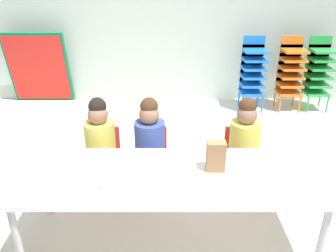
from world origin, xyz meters
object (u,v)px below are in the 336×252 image
at_px(kid_chair_orange_stack, 289,70).
at_px(seated_child_near_camera, 99,139).
at_px(craft_table, 168,179).
at_px(paper_plate_center_table, 198,184).
at_px(folded_activity_table, 37,68).
at_px(paper_plate_near_edge, 106,186).
at_px(seated_child_far_right, 243,138).
at_px(kid_chair_green_stack, 317,70).
at_px(donut_powdered_on_plate, 106,184).
at_px(paper_bag_brown, 214,156).
at_px(seated_child_middle_seat, 149,139).
at_px(kid_chair_blue_stack, 251,70).

bearing_deg(kid_chair_orange_stack, seated_child_near_camera, -138.03).
xyz_separation_m(craft_table, paper_plate_center_table, (0.20, -0.14, 0.05)).
xyz_separation_m(folded_activity_table, paper_plate_near_edge, (1.52, -3.07, 0.05)).
relative_size(seated_child_near_camera, seated_child_far_right, 1.00).
xyz_separation_m(kid_chair_green_stack, donut_powdered_on_plate, (-2.52, -2.83, 0.03)).
relative_size(kid_chair_green_stack, donut_powdered_on_plate, 10.23).
height_order(craft_table, paper_bag_brown, paper_bag_brown).
height_order(seated_child_far_right, donut_powdered_on_plate, seated_child_far_right).
xyz_separation_m(seated_child_near_camera, paper_plate_center_table, (0.79, -0.73, 0.03)).
height_order(seated_child_near_camera, seated_child_far_right, same).
xyz_separation_m(craft_table, donut_powdered_on_plate, (-0.41, -0.15, 0.07)).
distance_m(craft_table, donut_powdered_on_plate, 0.44).
bearing_deg(seated_child_far_right, kid_chair_orange_stack, 62.63).
xyz_separation_m(seated_child_middle_seat, folded_activity_table, (-1.77, 2.32, -0.02)).
bearing_deg(seated_child_far_right, paper_bag_brown, -120.78).
bearing_deg(kid_chair_green_stack, craft_table, -128.34).
bearing_deg(kid_chair_blue_stack, paper_plate_near_edge, -119.44).
bearing_deg(donut_powdered_on_plate, paper_bag_brown, 15.81).
bearing_deg(kid_chair_green_stack, paper_plate_near_edge, -131.75).
bearing_deg(seated_child_near_camera, craft_table, -45.18).
xyz_separation_m(seated_child_far_right, kid_chair_orange_stack, (1.08, 2.08, 0.02)).
height_order(craft_table, kid_chair_green_stack, kid_chair_green_stack).
bearing_deg(seated_child_near_camera, paper_bag_brown, -30.53).
relative_size(craft_table, paper_plate_center_table, 11.94).
distance_m(seated_child_far_right, paper_plate_center_table, 0.86).
relative_size(craft_table, seated_child_near_camera, 2.34).
distance_m(kid_chair_blue_stack, folded_activity_table, 3.13).
xyz_separation_m(paper_bag_brown, donut_powdered_on_plate, (-0.73, -0.21, -0.09)).
xyz_separation_m(paper_plate_near_edge, paper_plate_center_table, (0.61, 0.02, 0.00)).
distance_m(seated_child_far_right, paper_bag_brown, 0.64).
distance_m(kid_chair_green_stack, paper_bag_brown, 3.18).
distance_m(kid_chair_blue_stack, kid_chair_green_stack, 0.93).
xyz_separation_m(kid_chair_orange_stack, paper_plate_near_edge, (-2.13, -2.83, 0.01)).
bearing_deg(kid_chair_orange_stack, paper_bag_brown, -118.09).
height_order(kid_chair_blue_stack, kid_chair_orange_stack, same).
height_order(folded_activity_table, donut_powdered_on_plate, folded_activity_table).
xyz_separation_m(seated_child_near_camera, folded_activity_table, (-1.34, 2.32, -0.02)).
height_order(seated_child_middle_seat, kid_chair_blue_stack, kid_chair_blue_stack).
distance_m(paper_plate_near_edge, donut_powdered_on_plate, 0.02).
xyz_separation_m(seated_child_far_right, donut_powdered_on_plate, (-1.05, -0.75, 0.05)).
relative_size(kid_chair_orange_stack, paper_plate_center_table, 5.78).
distance_m(craft_table, kid_chair_orange_stack, 3.18).
bearing_deg(seated_child_middle_seat, kid_chair_green_stack, 42.41).
bearing_deg(paper_plate_center_table, kid_chair_blue_stack, 70.61).
height_order(craft_table, paper_plate_center_table, paper_plate_center_table).
bearing_deg(craft_table, paper_bag_brown, 9.71).
xyz_separation_m(seated_child_far_right, kid_chair_blue_stack, (0.54, 2.08, 0.02)).
height_order(seated_child_middle_seat, paper_plate_near_edge, seated_child_middle_seat).
xyz_separation_m(craft_table, paper_bag_brown, (0.32, 0.06, 0.15)).
distance_m(seated_child_middle_seat, kid_chair_blue_stack, 2.48).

